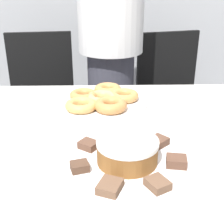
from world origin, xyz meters
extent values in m
cube|color=silver|center=(0.00, 0.00, 0.71)|extent=(1.99, 0.92, 0.03)
cylinder|color=#383842|center=(-0.04, 0.80, 0.40)|extent=(0.26, 0.26, 0.81)
cylinder|color=black|center=(-0.45, 0.81, 0.01)|extent=(0.44, 0.44, 0.01)
cylinder|color=#262626|center=(-0.45, 0.81, 0.22)|extent=(0.06, 0.06, 0.40)
cube|color=black|center=(-0.45, 0.81, 0.44)|extent=(0.49, 0.49, 0.04)
cube|color=black|center=(-0.48, 1.01, 0.67)|extent=(0.40, 0.08, 0.42)
cylinder|color=black|center=(0.37, 0.81, 0.01)|extent=(0.44, 0.44, 0.01)
cylinder|color=#262626|center=(0.37, 0.81, 0.22)|extent=(0.06, 0.06, 0.40)
cube|color=black|center=(0.37, 0.81, 0.44)|extent=(0.53, 0.53, 0.04)
cube|color=black|center=(0.32, 1.00, 0.67)|extent=(0.39, 0.13, 0.42)
cylinder|color=white|center=(-0.02, -0.20, 0.73)|extent=(0.36, 0.36, 0.01)
cylinder|color=white|center=(-0.09, 0.23, 0.73)|extent=(0.36, 0.36, 0.01)
cylinder|color=brown|center=(-0.02, -0.20, 0.76)|extent=(0.16, 0.16, 0.05)
cylinder|color=white|center=(-0.02, -0.20, 0.80)|extent=(0.16, 0.16, 0.01)
cube|color=brown|center=(0.05, -0.31, 0.75)|extent=(0.07, 0.07, 0.02)
cube|color=brown|center=(0.11, -0.22, 0.75)|extent=(0.06, 0.05, 0.02)
cube|color=brown|center=(0.08, -0.11, 0.75)|extent=(0.07, 0.07, 0.02)
cube|color=#513828|center=(-0.03, -0.07, 0.75)|extent=(0.04, 0.05, 0.03)
cube|color=brown|center=(-0.12, -0.13, 0.75)|extent=(0.07, 0.06, 0.02)
cube|color=#513828|center=(-0.14, -0.24, 0.75)|extent=(0.05, 0.05, 0.02)
cube|color=brown|center=(-0.07, -0.32, 0.75)|extent=(0.07, 0.07, 0.02)
torus|color=#E5AD66|center=(-0.09, 0.23, 0.75)|extent=(0.12, 0.12, 0.03)
torus|color=#C68447|center=(-0.16, 0.26, 0.75)|extent=(0.11, 0.11, 0.03)
torus|color=tan|center=(-0.16, 0.16, 0.75)|extent=(0.12, 0.12, 0.03)
torus|color=#C68447|center=(-0.06, 0.15, 0.76)|extent=(0.12, 0.12, 0.04)
torus|color=#D18E4C|center=(0.00, 0.25, 0.75)|extent=(0.12, 0.12, 0.03)
torus|color=#D18E4C|center=(-0.06, 0.32, 0.76)|extent=(0.11, 0.11, 0.04)
camera|label=1|loc=(-0.07, -0.91, 1.20)|focal=50.00mm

